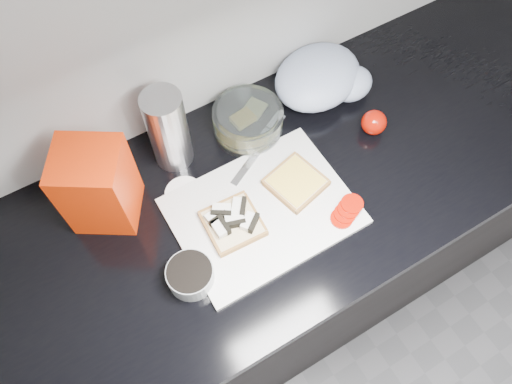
# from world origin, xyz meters

# --- Properties ---
(base_cabinet) EXTENTS (3.50, 0.60, 0.86)m
(base_cabinet) POSITION_xyz_m (0.00, 1.20, 0.43)
(base_cabinet) COLOR black
(base_cabinet) RESTS_ON ground
(countertop) EXTENTS (3.50, 0.64, 0.04)m
(countertop) POSITION_xyz_m (0.00, 1.20, 0.88)
(countertop) COLOR black
(countertop) RESTS_ON base_cabinet
(cutting_board) EXTENTS (0.40, 0.30, 0.01)m
(cutting_board) POSITION_xyz_m (-0.12, 1.16, 0.91)
(cutting_board) COLOR silver
(cutting_board) RESTS_ON countertop
(bread_left) EXTENTS (0.13, 0.13, 0.04)m
(bread_left) POSITION_xyz_m (-0.20, 1.16, 0.92)
(bread_left) COLOR beige
(bread_left) RESTS_ON cutting_board
(bread_right) EXTENTS (0.15, 0.15, 0.02)m
(bread_right) POSITION_xyz_m (-0.02, 1.17, 0.92)
(bread_right) COLOR beige
(bread_right) RESTS_ON cutting_board
(tomato_slices) EXTENTS (0.10, 0.08, 0.02)m
(tomato_slices) POSITION_xyz_m (0.04, 1.05, 0.92)
(tomato_slices) COLOR #9C0F03
(tomato_slices) RESTS_ON cutting_board
(knife) EXTENTS (0.21, 0.12, 0.01)m
(knife) POSITION_xyz_m (-0.02, 1.31, 0.92)
(knife) COLOR #BBBCC0
(knife) RESTS_ON cutting_board
(seed_tub) EXTENTS (0.10, 0.10, 0.05)m
(seed_tub) POSITION_xyz_m (-0.34, 1.10, 0.93)
(seed_tub) COLOR #999E9E
(seed_tub) RESTS_ON countertop
(tub_lid) EXTENTS (0.11, 0.11, 0.01)m
(tub_lid) POSITION_xyz_m (-0.26, 1.29, 0.90)
(tub_lid) COLOR white
(tub_lid) RESTS_ON countertop
(glass_bowl) EXTENTS (0.17, 0.17, 0.07)m
(glass_bowl) POSITION_xyz_m (-0.03, 1.37, 0.94)
(glass_bowl) COLOR silver
(glass_bowl) RESTS_ON countertop
(bread_bag) EXTENTS (0.18, 0.18, 0.22)m
(bread_bag) POSITION_xyz_m (-0.42, 1.34, 1.01)
(bread_bag) COLOR red
(bread_bag) RESTS_ON countertop
(steel_canister) EXTENTS (0.09, 0.09, 0.22)m
(steel_canister) POSITION_xyz_m (-0.23, 1.40, 1.01)
(steel_canister) COLOR silver
(steel_canister) RESTS_ON countertop
(grocery_bag) EXTENTS (0.28, 0.24, 0.11)m
(grocery_bag) POSITION_xyz_m (0.19, 1.39, 0.95)
(grocery_bag) COLOR #A9B9D0
(grocery_bag) RESTS_ON countertop
(whole_tomatoes) EXTENTS (0.06, 0.06, 0.06)m
(whole_tomatoes) POSITION_xyz_m (0.23, 1.21, 0.93)
(whole_tomatoes) COLOR #9C0F03
(whole_tomatoes) RESTS_ON countertop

